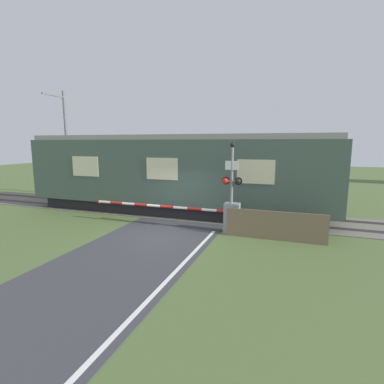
% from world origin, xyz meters
% --- Properties ---
extents(ground_plane, '(80.00, 80.00, 0.00)m').
position_xyz_m(ground_plane, '(0.00, 0.00, 0.00)').
color(ground_plane, '#4C6033').
extents(track_bed, '(36.00, 3.20, 0.13)m').
position_xyz_m(track_bed, '(0.00, 3.68, 0.02)').
color(track_bed, '#666056').
rests_on(track_bed, ground_plane).
extents(train, '(15.51, 3.10, 3.96)m').
position_xyz_m(train, '(-0.99, 3.68, 2.03)').
color(train, black).
rests_on(train, ground_plane).
extents(crossing_barrier, '(6.70, 0.44, 1.21)m').
position_xyz_m(crossing_barrier, '(1.92, 1.14, 0.66)').
color(crossing_barrier, gray).
rests_on(crossing_barrier, ground_plane).
extents(signal_post, '(0.79, 0.26, 3.59)m').
position_xyz_m(signal_post, '(2.51, 1.03, 2.04)').
color(signal_post, gray).
rests_on(signal_post, ground_plane).
extents(catenary_pole, '(0.20, 1.90, 6.91)m').
position_xyz_m(catenary_pole, '(-9.79, 5.96, 3.61)').
color(catenary_pole, slate).
rests_on(catenary_pole, ground_plane).
extents(roadside_fence, '(3.64, 0.06, 1.10)m').
position_xyz_m(roadside_fence, '(4.24, 0.75, 0.55)').
color(roadside_fence, '#726047').
rests_on(roadside_fence, ground_plane).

